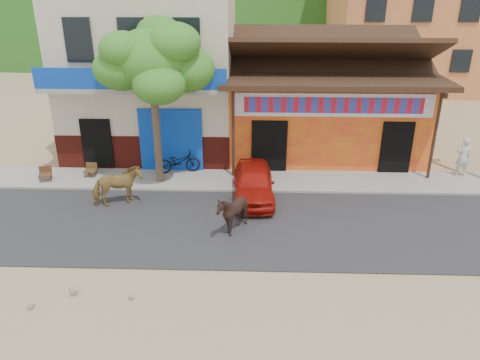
{
  "coord_description": "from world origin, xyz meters",
  "views": [
    {
      "loc": [
        -0.97,
        -10.61,
        7.35
      ],
      "look_at": [
        -1.43,
        3.0,
        1.4
      ],
      "focal_mm": 35.0,
      "sensor_mm": 36.0,
      "label": 1
    }
  ],
  "objects_px": {
    "pedestrian": "(463,157)",
    "cafe_chair_right": "(44,169)",
    "cow_dark": "(232,213)",
    "cafe_chair_left": "(90,165)",
    "scooter": "(179,162)",
    "tree": "(155,104)",
    "red_car": "(253,182)",
    "cow_tan": "(117,186)"
  },
  "relations": [
    {
      "from": "red_car",
      "to": "pedestrian",
      "type": "relative_size",
      "value": 2.28
    },
    {
      "from": "pedestrian",
      "to": "cafe_chair_left",
      "type": "height_order",
      "value": "pedestrian"
    },
    {
      "from": "cow_tan",
      "to": "cafe_chair_left",
      "type": "xyz_separation_m",
      "value": [
        -1.75,
        2.29,
        -0.15
      ]
    },
    {
      "from": "cow_tan",
      "to": "red_car",
      "type": "bearing_deg",
      "value": -105.99
    },
    {
      "from": "tree",
      "to": "scooter",
      "type": "bearing_deg",
      "value": 54.31
    },
    {
      "from": "tree",
      "to": "cafe_chair_left",
      "type": "xyz_separation_m",
      "value": [
        -2.81,
        0.32,
        -2.53
      ]
    },
    {
      "from": "tree",
      "to": "cow_tan",
      "type": "height_order",
      "value": "tree"
    },
    {
      "from": "cow_dark",
      "to": "cafe_chair_left",
      "type": "xyz_separation_m",
      "value": [
        -5.78,
        4.07,
        -0.13
      ]
    },
    {
      "from": "scooter",
      "to": "cafe_chair_left",
      "type": "relative_size",
      "value": 1.83
    },
    {
      "from": "cow_dark",
      "to": "pedestrian",
      "type": "distance_m",
      "value": 9.93
    },
    {
      "from": "cow_dark",
      "to": "cafe_chair_left",
      "type": "distance_m",
      "value": 7.07
    },
    {
      "from": "cow_tan",
      "to": "cafe_chair_left",
      "type": "relative_size",
      "value": 1.77
    },
    {
      "from": "pedestrian",
      "to": "cafe_chair_right",
      "type": "relative_size",
      "value": 1.56
    },
    {
      "from": "red_car",
      "to": "scooter",
      "type": "xyz_separation_m",
      "value": [
        -3.0,
        2.09,
        -0.07
      ]
    },
    {
      "from": "pedestrian",
      "to": "cafe_chair_right",
      "type": "height_order",
      "value": "pedestrian"
    },
    {
      "from": "cow_tan",
      "to": "cow_dark",
      "type": "bearing_deg",
      "value": -138.55
    },
    {
      "from": "scooter",
      "to": "pedestrian",
      "type": "relative_size",
      "value": 1.11
    },
    {
      "from": "cow_dark",
      "to": "scooter",
      "type": "height_order",
      "value": "cow_dark"
    },
    {
      "from": "pedestrian",
      "to": "cafe_chair_right",
      "type": "distance_m",
      "value": 16.18
    },
    {
      "from": "cow_tan",
      "to": "red_car",
      "type": "xyz_separation_m",
      "value": [
        4.66,
        0.72,
        -0.1
      ]
    },
    {
      "from": "pedestrian",
      "to": "cow_dark",
      "type": "bearing_deg",
      "value": 26.73
    },
    {
      "from": "red_car",
      "to": "cafe_chair_left",
      "type": "distance_m",
      "value": 6.6
    },
    {
      "from": "tree",
      "to": "pedestrian",
      "type": "height_order",
      "value": "tree"
    },
    {
      "from": "tree",
      "to": "cafe_chair_right",
      "type": "relative_size",
      "value": 6.06
    },
    {
      "from": "cafe_chair_left",
      "to": "cafe_chair_right",
      "type": "height_order",
      "value": "cafe_chair_right"
    },
    {
      "from": "cow_tan",
      "to": "red_car",
      "type": "relative_size",
      "value": 0.47
    },
    {
      "from": "pedestrian",
      "to": "red_car",
      "type": "bearing_deg",
      "value": 13.63
    },
    {
      "from": "pedestrian",
      "to": "cafe_chair_left",
      "type": "distance_m",
      "value": 14.57
    },
    {
      "from": "scooter",
      "to": "cafe_chair_left",
      "type": "height_order",
      "value": "cafe_chair_left"
    },
    {
      "from": "tree",
      "to": "cow_dark",
      "type": "height_order",
      "value": "tree"
    },
    {
      "from": "cow_tan",
      "to": "cafe_chair_left",
      "type": "bearing_deg",
      "value": 12.58
    },
    {
      "from": "tree",
      "to": "cow_dark",
      "type": "relative_size",
      "value": 4.44
    },
    {
      "from": "cow_tan",
      "to": "scooter",
      "type": "bearing_deg",
      "value": -55.4
    },
    {
      "from": "cow_tan",
      "to": "red_car",
      "type": "distance_m",
      "value": 4.72
    },
    {
      "from": "tree",
      "to": "cow_dark",
      "type": "xyz_separation_m",
      "value": [
        2.97,
        -3.75,
        -2.4
      ]
    },
    {
      "from": "tree",
      "to": "cafe_chair_right",
      "type": "height_order",
      "value": "tree"
    },
    {
      "from": "red_car",
      "to": "cafe_chair_left",
      "type": "relative_size",
      "value": 3.76
    },
    {
      "from": "pedestrian",
      "to": "cafe_chair_left",
      "type": "xyz_separation_m",
      "value": [
        -14.55,
        -0.58,
        -0.3
      ]
    },
    {
      "from": "cow_dark",
      "to": "scooter",
      "type": "xyz_separation_m",
      "value": [
        -2.37,
        4.58,
        -0.14
      ]
    },
    {
      "from": "cow_tan",
      "to": "red_car",
      "type": "height_order",
      "value": "cow_tan"
    },
    {
      "from": "red_car",
      "to": "cow_dark",
      "type": "bearing_deg",
      "value": -106.14
    },
    {
      "from": "scooter",
      "to": "tree",
      "type": "bearing_deg",
      "value": 131.48
    }
  ]
}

